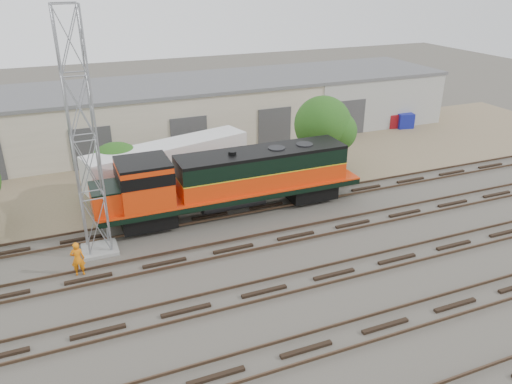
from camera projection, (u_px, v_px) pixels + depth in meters
name	position (u px, v px, depth m)	size (l,w,h in m)	color
ground	(243.00, 263.00, 27.39)	(140.00, 140.00, 0.00)	#47423A
dirt_strip	(176.00, 170.00, 40.06)	(80.00, 16.00, 0.02)	#726047
tracks	(264.00, 291.00, 24.83)	(80.00, 20.40, 0.28)	black
warehouse	(153.00, 114.00, 45.74)	(58.40, 10.40, 5.30)	beige
locomotive	(228.00, 180.00, 31.95)	(17.46, 3.06, 4.20)	black
signal_tower	(84.00, 142.00, 25.96)	(1.97, 1.97, 13.31)	gray
worker	(78.00, 259.00, 25.94)	(0.71, 0.46, 1.94)	orange
semi_trailer	(173.00, 161.00, 35.39)	(12.13, 5.42, 3.67)	silver
dumpster_blue	(404.00, 120.00, 50.70)	(1.60, 1.50, 1.50)	navy
dumpster_red	(394.00, 120.00, 50.83)	(1.50, 1.40, 1.40)	maroon
tree_mid	(122.00, 175.00, 34.41)	(4.52, 4.31, 4.31)	#382619
tree_east	(326.00, 126.00, 38.55)	(4.67, 4.45, 6.00)	#382619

